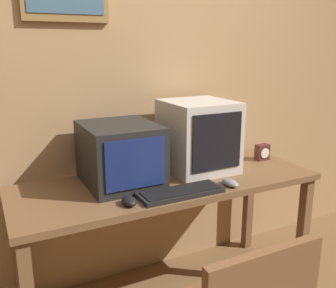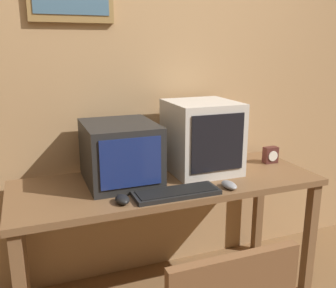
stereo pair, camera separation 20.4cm
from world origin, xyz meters
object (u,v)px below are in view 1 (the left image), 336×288
at_px(monitor_right, 198,136).
at_px(desk_clock, 262,152).
at_px(monitor_left, 120,154).
at_px(mouse_near_keyboard, 230,183).
at_px(mouse_far_corner, 129,201).
at_px(keyboard_main, 181,192).

height_order(monitor_right, desk_clock, monitor_right).
bearing_deg(monitor_right, monitor_left, -178.77).
bearing_deg(mouse_near_keyboard, monitor_right, 91.87).
height_order(mouse_far_corner, desk_clock, desk_clock).
distance_m(monitor_left, keyboard_main, 0.40).
xyz_separation_m(monitor_right, desk_clock, (0.48, -0.02, -0.16)).
distance_m(monitor_right, keyboard_main, 0.47).
relative_size(monitor_left, desk_clock, 4.34).
bearing_deg(monitor_right, mouse_near_keyboard, -88.13).
xyz_separation_m(monitor_left, mouse_far_corner, (-0.07, -0.30, -0.14)).
xyz_separation_m(monitor_right, keyboard_main, (-0.29, -0.31, -0.20)).
bearing_deg(keyboard_main, mouse_far_corner, -179.56).
bearing_deg(keyboard_main, desk_clock, 20.35).
height_order(monitor_left, keyboard_main, monitor_left).
bearing_deg(desk_clock, mouse_near_keyboard, -148.05).
relative_size(monitor_right, mouse_near_keyboard, 3.50).
distance_m(mouse_near_keyboard, desk_clock, 0.56).
distance_m(mouse_near_keyboard, mouse_far_corner, 0.58).
bearing_deg(desk_clock, mouse_far_corner, -164.67).
relative_size(monitor_left, keyboard_main, 1.03).
bearing_deg(monitor_left, mouse_far_corner, -102.88).
bearing_deg(mouse_near_keyboard, mouse_far_corner, 179.31).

